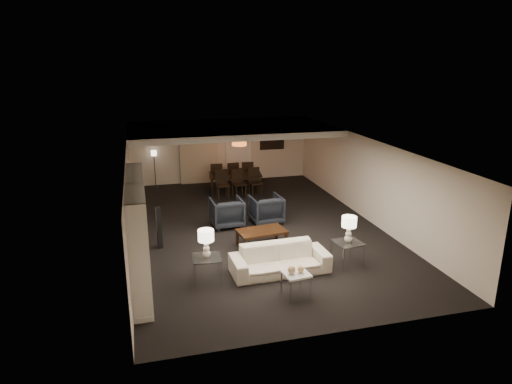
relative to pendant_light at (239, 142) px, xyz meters
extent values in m
plane|color=black|center=(-0.30, -3.50, -1.92)|extent=(11.00, 11.00, 0.00)
cube|color=silver|center=(-0.30, -3.50, 0.58)|extent=(7.00, 11.00, 0.02)
cube|color=beige|center=(-0.30, 2.00, -0.67)|extent=(7.00, 0.02, 2.50)
cube|color=beige|center=(-0.30, -9.00, -0.67)|extent=(7.00, 0.02, 2.50)
cube|color=beige|center=(-3.80, -3.50, -0.67)|extent=(0.02, 11.00, 2.50)
cube|color=beige|center=(3.20, -3.50, -0.67)|extent=(0.02, 11.00, 2.50)
cube|color=silver|center=(-0.30, 0.00, 0.48)|extent=(7.00, 4.00, 0.20)
cube|color=beige|center=(-1.20, 1.92, -0.72)|extent=(1.50, 0.12, 2.40)
cube|color=silver|center=(0.40, 1.97, -0.87)|extent=(0.90, 0.05, 2.10)
cube|color=#142D38|center=(1.80, 1.96, -0.37)|extent=(0.95, 0.04, 0.65)
cylinder|color=#D8591E|center=(0.00, 0.00, 0.00)|extent=(0.52, 0.52, 0.24)
imported|color=beige|center=(-0.49, -6.43, -1.59)|extent=(2.30, 0.96, 0.66)
imported|color=black|center=(-1.09, -3.13, -1.50)|extent=(0.94, 0.96, 0.84)
imported|color=black|center=(0.11, -3.13, -1.50)|extent=(0.96, 0.99, 0.84)
sphere|color=tan|center=(-0.59, -7.53, -1.32)|extent=(0.17, 0.17, 0.17)
sphere|color=#EEC37E|center=(-0.39, -7.53, -1.33)|extent=(0.15, 0.15, 0.15)
imported|color=black|center=(-3.58, -5.31, -0.85)|extent=(1.09, 0.14, 0.63)
imported|color=#233B99|center=(-3.61, -7.14, -0.77)|extent=(0.18, 0.18, 0.18)
imported|color=#BD8D3F|center=(-3.61, -6.41, -0.28)|extent=(0.15, 0.15, 0.16)
cube|color=black|center=(-3.11, -4.26, -1.36)|extent=(0.14, 0.14, 1.12)
imported|color=black|center=(-0.09, 0.31, -1.58)|extent=(2.05, 1.32, 0.67)
camera|label=1|loc=(-3.48, -15.63, 2.91)|focal=32.00mm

